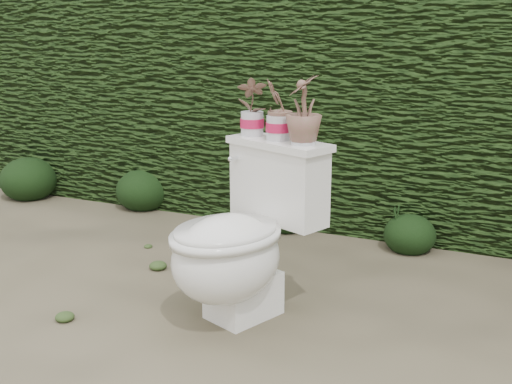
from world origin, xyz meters
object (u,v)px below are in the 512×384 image
at_px(potted_plant_left, 252,108).
at_px(potted_plant_center, 278,111).
at_px(potted_plant_right, 304,112).
at_px(toilet, 240,242).

height_order(potted_plant_left, potted_plant_center, potted_plant_center).
distance_m(potted_plant_center, potted_plant_right, 0.15).
bearing_deg(potted_plant_left, potted_plant_center, 135.14).
distance_m(toilet, potted_plant_right, 0.63).
bearing_deg(potted_plant_center, potted_plant_left, -106.91).
relative_size(potted_plant_left, potted_plant_right, 0.91).
xyz_separation_m(potted_plant_center, potted_plant_right, (0.14, -0.05, 0.01)).
height_order(potted_plant_center, potted_plant_right, potted_plant_right).
height_order(toilet, potted_plant_center, potted_plant_center).
relative_size(potted_plant_left, potted_plant_center, 0.99).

